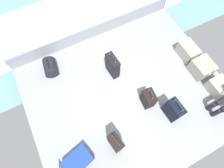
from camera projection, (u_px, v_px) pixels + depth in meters
ground_plane at (128, 94)px, 4.80m from camera, size 4.40×5.20×0.06m
gunwale_port at (93, 31)px, 5.35m from camera, size 0.06×5.20×0.45m
railing_port at (91, 17)px, 4.84m from camera, size 0.04×4.20×1.02m
sea_wake at (78, 14)px, 6.39m from camera, size 12.00×12.00×0.01m
cargo_crate_0 at (188, 51)px, 5.09m from camera, size 0.62×0.39×0.39m
cargo_crate_1 at (202, 68)px, 4.85m from camera, size 0.57×0.50×0.42m
cargo_crate_2 at (219, 88)px, 4.64m from camera, size 0.60×0.44×0.35m
suitcase_0 at (78, 161)px, 3.98m from camera, size 0.57×0.71×0.25m
suitcase_1 at (116, 143)px, 3.92m from camera, size 0.40×0.27×0.85m
suitcase_2 at (148, 99)px, 4.43m from camera, size 0.39×0.29×0.69m
suitcase_3 at (173, 110)px, 4.26m from camera, size 0.46×0.26×0.78m
suitcase_5 at (113, 66)px, 4.72m from camera, size 0.46×0.23×0.82m
duffel_bag at (50, 67)px, 4.90m from camera, size 0.55×0.41×0.50m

